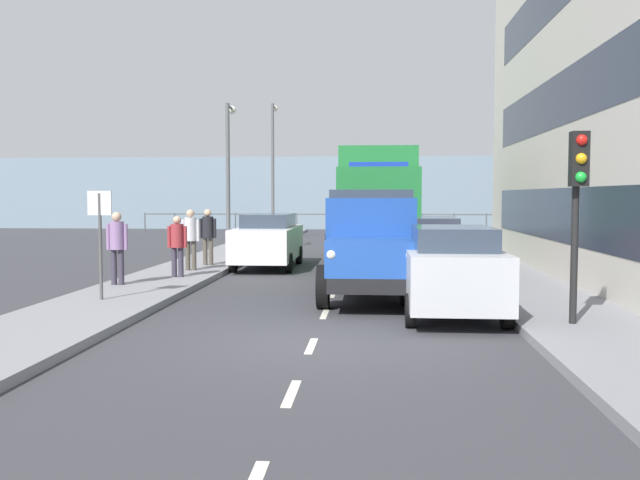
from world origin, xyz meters
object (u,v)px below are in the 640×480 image
pedestrian_strolling (177,241)px  pedestrian_by_lamp (117,242)px  lorry_cargo_green (378,202)px  lamp_post_promenade (229,162)px  pedestrian_couple_a (191,234)px  car_white_oppositeside_0 (268,240)px  street_sign (100,226)px  pedestrian_couple_b (208,232)px  car_maroon_kerbside_1 (428,247)px  truck_vintage_blue (371,247)px  car_silver_kerbside_near (451,270)px  traffic_light_near (578,185)px  lamp_post_far (273,158)px

pedestrian_strolling → pedestrian_by_lamp: bearing=59.3°
lorry_cargo_green → lamp_post_promenade: lamp_post_promenade is taller
pedestrian_couple_a → lamp_post_promenade: bearing=-86.7°
lorry_cargo_green → car_white_oppositeside_0: (3.50, 1.74, -1.18)m
pedestrian_strolling → street_sign: street_sign is taller
pedestrian_strolling → pedestrian_couple_b: pedestrian_couple_b is taller
pedestrian_by_lamp → lamp_post_promenade: (-0.49, -10.56, 2.43)m
car_maroon_kerbside_1 → pedestrian_strolling: pedestrian_strolling is taller
truck_vintage_blue → car_silver_kerbside_near: truck_vintage_blue is taller
car_white_oppositeside_0 → pedestrian_by_lamp: size_ratio=2.53×
truck_vintage_blue → car_white_oppositeside_0: bearing=-62.9°
traffic_light_near → lamp_post_promenade: lamp_post_promenade is taller
car_maroon_kerbside_1 → pedestrian_couple_a: bearing=-4.0°
car_white_oppositeside_0 → traffic_light_near: (-6.72, 9.97, 1.58)m
car_maroon_kerbside_1 → car_white_oppositeside_0: size_ratio=0.93×
car_silver_kerbside_near → lamp_post_far: 24.21m
car_white_oppositeside_0 → pedestrian_strolling: (1.82, 3.90, 0.20)m
truck_vintage_blue → lamp_post_promenade: size_ratio=0.98×
lorry_cargo_green → traffic_light_near: bearing=105.4°
truck_vintage_blue → pedestrian_couple_a: truck_vintage_blue is taller
pedestrian_couple_a → pedestrian_couple_b: 1.50m
pedestrian_couple_a → lamp_post_promenade: lamp_post_promenade is taller
car_silver_kerbside_near → pedestrian_couple_b: 10.17m
car_white_oppositeside_0 → pedestrian_by_lamp: (2.81, 5.57, 0.29)m
lamp_post_promenade → pedestrian_couple_b: bearing=95.5°
car_silver_kerbside_near → traffic_light_near: traffic_light_near is taller
truck_vintage_blue → traffic_light_near: 5.05m
pedestrian_by_lamp → lamp_post_far: (-0.83, -20.07, 3.09)m
pedestrian_strolling → traffic_light_near: (-8.53, 6.07, 1.38)m
pedestrian_by_lamp → pedestrian_couple_b: pedestrian_by_lamp is taller
pedestrian_strolling → lamp_post_far: size_ratio=0.23×
car_silver_kerbside_near → car_white_oppositeside_0: same height
lorry_cargo_green → lamp_post_promenade: size_ratio=1.43×
car_white_oppositeside_0 → street_sign: 8.26m
lorry_cargo_green → pedestrian_couple_a: bearing=36.5°
lamp_post_promenade → pedestrian_by_lamp: bearing=87.4°
car_silver_kerbside_near → pedestrian_couple_a: 9.19m
truck_vintage_blue → pedestrian_by_lamp: bearing=-8.4°
car_silver_kerbside_near → pedestrian_strolling: size_ratio=2.41×
traffic_light_near → lamp_post_promenade: bearing=-58.9°
car_maroon_kerbside_1 → lamp_post_promenade: 10.88m
pedestrian_strolling → pedestrian_couple_a: (0.09, -1.64, 0.09)m
lamp_post_far → pedestrian_strolling: bearing=90.5°
pedestrian_by_lamp → pedestrian_couple_a: pedestrian_by_lamp is taller
car_silver_kerbside_near → traffic_light_near: size_ratio=1.22×
lorry_cargo_green → pedestrian_by_lamp: (6.31, 7.31, -0.89)m
car_white_oppositeside_0 → pedestrian_strolling: 4.30m
car_white_oppositeside_0 → street_sign: (2.26, 7.90, 0.79)m
pedestrian_strolling → pedestrian_couple_b: (-0.05, -3.14, 0.08)m
pedestrian_couple_a → street_sign: 5.68m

